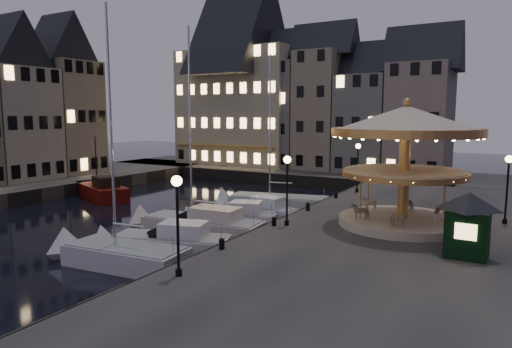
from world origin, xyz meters
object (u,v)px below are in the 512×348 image
Objects in this scene: bollard_a at (222,243)px; motorboat_a at (117,256)px; streetlamp_a at (177,211)px; motorboat_f at (273,203)px; motorboat_d at (231,220)px; motorboat_e at (255,212)px; streetlamp_d at (508,179)px; motorboat_b at (164,244)px; bollard_d at (336,194)px; bollard_b at (274,221)px; streetlamp_b at (287,180)px; red_fishing_boat at (101,191)px; motorboat_c at (197,225)px; carousel at (406,143)px; ticket_kiosk at (469,213)px; bollard_c at (308,206)px; streetlamp_c at (358,161)px.

bollard_a is 5.86m from motorboat_a.
motorboat_a is (-6.11, 2.34, -3.48)m from streetlamp_a.
motorboat_d is at bearing -84.86° from motorboat_f.
streetlamp_d is at bearing 7.52° from motorboat_e.
motorboat_b is at bearing -89.85° from motorboat_d.
motorboat_e is (-4.41, -5.15, -0.96)m from bollard_d.
motorboat_f reaches higher than bollard_b.
motorboat_d is at bearing 159.76° from streetlamp_b.
bollard_b is 0.07× the size of red_fishing_boat.
motorboat_c is 1.44× the size of carousel.
motorboat_b is at bearing -76.62° from motorboat_c.
streetlamp_d is at bearing -7.49° from motorboat_f.
bollard_a is 16.19m from motorboat_f.
motorboat_e is 0.56× the size of motorboat_f.
motorboat_e is at bearing 85.39° from motorboat_d.
bollard_d is 12.02m from motorboat_c.
carousel is (6.60, 3.95, 4.66)m from bollard_b.
red_fishing_boat is (-22.13, 5.34, -3.31)m from streetlamp_b.
motorboat_b is (0.89, 2.63, 0.10)m from motorboat_a.
motorboat_e is 16.35m from ticket_kiosk.
motorboat_a reaches higher than red_fishing_boat.
streetlamp_b reaches higher than bollard_b.
bollard_c is at bearing -168.14° from streetlamp_d.
red_fishing_boat is (-15.83, 5.89, 0.02)m from motorboat_c.
bollard_b is at bearing 93.61° from streetlamp_a.
streetlamp_d is at bearing 40.09° from motorboat_a.
motorboat_c reaches higher than bollard_d.
bollard_a is 9.25m from motorboat_d.
red_fishing_boat reaches higher than motorboat_e.
bollard_d is 0.05× the size of motorboat_f.
ticket_kiosk is at bearing -11.45° from red_fishing_boat.
motorboat_a reaches higher than streetlamp_b.
streetlamp_b is at bearing -86.57° from bollard_d.
ticket_kiosk is (10.55, 4.85, 1.75)m from bollard_a.
ticket_kiosk is (16.07, 6.51, 2.81)m from motorboat_a.
bollard_a is at bearing 16.76° from motorboat_a.
motorboat_d is at bearing 113.73° from streetlamp_a.
carousel reaches higher than ticket_kiosk.
motorboat_e is 17.12m from red_fishing_boat.
streetlamp_a is 0.33× the size of motorboat_f.
red_fishing_boat is (-17.11, 0.50, 0.06)m from motorboat_e.
streetlamp_c is at bearing 90.00° from streetlamp_a.
motorboat_b is at bearing -91.26° from motorboat_e.
red_fishing_boat is at bearing 176.16° from carousel.
red_fishing_boat is at bearing 168.59° from motorboat_d.
streetlamp_c is 13.14m from motorboat_d.
bollard_b is 11.16m from motorboat_f.
ticket_kiosk reaches higher than motorboat_e.
bollard_d is (0.00, 10.50, 0.00)m from bollard_b.
bollard_a is 0.08× the size of motorboat_e.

